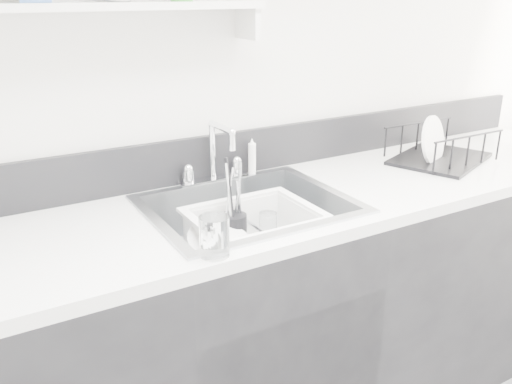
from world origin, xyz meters
TOP-DOWN VIEW (x-y plane):
  - counter_run at (0.00, 1.19)m, footprint 3.20×0.62m
  - backsplash at (0.00, 1.49)m, footprint 3.20×0.02m
  - sink at (0.00, 1.19)m, footprint 0.64×0.52m
  - faucet at (0.00, 1.44)m, footprint 0.26×0.18m
  - side_sprayer at (0.16, 1.44)m, footprint 0.03×0.03m
  - wall_shelf at (-0.35, 1.42)m, footprint 1.00×0.16m
  - wash_tub at (0.00, 1.15)m, footprint 0.41×0.34m
  - plate_stack at (-0.11, 1.15)m, footprint 0.27×0.27m
  - utensil_cup at (-0.03, 1.24)m, footprint 0.09×0.09m
  - ladle at (-0.03, 1.19)m, footprint 0.31×0.17m
  - tumbler_in_tub at (0.10, 1.23)m, footprint 0.08×0.08m
  - tumbler_counter at (-0.25, 0.93)m, footprint 0.08×0.08m
  - dish_rack at (0.90, 1.23)m, footprint 0.48×0.42m
  - bowl_small at (0.09, 1.13)m, footprint 0.12×0.12m

SIDE VIEW (x-z plane):
  - counter_run at x=0.00m, z-range 0.00..0.92m
  - bowl_small at x=0.09m, z-range 0.77..0.80m
  - plate_stack at x=-0.11m, z-range 0.74..0.85m
  - ladle at x=-0.03m, z-range 0.77..0.85m
  - tumbler_in_tub at x=0.10m, z-range 0.77..0.86m
  - utensil_cup at x=-0.03m, z-range 0.69..0.97m
  - wash_tub at x=0.00m, z-range 0.75..0.91m
  - sink at x=0.00m, z-range 0.73..0.93m
  - tumbler_counter at x=-0.25m, z-range 0.92..1.03m
  - faucet at x=0.00m, z-range 0.87..1.09m
  - dish_rack at x=0.90m, z-range 0.92..1.06m
  - side_sprayer at x=0.16m, z-range 0.92..1.06m
  - backsplash at x=0.00m, z-range 0.92..1.08m
  - wall_shelf at x=-0.35m, z-range 1.45..1.57m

